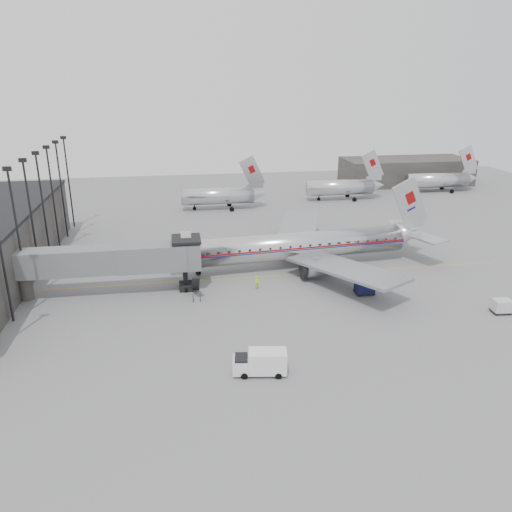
{
  "coord_description": "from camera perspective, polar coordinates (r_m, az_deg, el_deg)",
  "views": [
    {
      "loc": [
        -9.86,
        -52.61,
        24.07
      ],
      "look_at": [
        -0.46,
        5.09,
        3.2
      ],
      "focal_mm": 35.0,
      "sensor_mm": 36.0,
      "label": 1
    }
  ],
  "objects": [
    {
      "name": "distant_aircraft_far",
      "position": [
        119.81,
        20.13,
        8.2
      ],
      "size": [
        16.39,
        3.2,
        10.26
      ],
      "color": "silver",
      "rests_on": "ground"
    },
    {
      "name": "airliner",
      "position": [
        67.28,
        5.51,
        1.22
      ],
      "size": [
        36.6,
        33.8,
        11.58
      ],
      "rotation": [
        0.0,
        0.0,
        0.09
      ],
      "color": "silver",
      "rests_on": "ground"
    },
    {
      "name": "baggage_cart_white",
      "position": [
        60.44,
        26.27,
        -5.15
      ],
      "size": [
        2.08,
        1.66,
        1.53
      ],
      "rotation": [
        0.0,
        0.0,
        -0.09
      ],
      "color": "#BCBCBE",
      "rests_on": "ground"
    },
    {
      "name": "baggage_cart_navy",
      "position": [
        60.21,
        12.3,
        -3.45
      ],
      "size": [
        2.19,
        1.67,
        1.71
      ],
      "rotation": [
        0.0,
        0.0,
        0.0
      ],
      "color": "#0E1138",
      "rests_on": "ground"
    },
    {
      "name": "distant_aircraft_near",
      "position": [
        97.32,
        -4.31,
        6.93
      ],
      "size": [
        16.39,
        3.2,
        10.26
      ],
      "color": "silver",
      "rests_on": "ground"
    },
    {
      "name": "floodlight_masts",
      "position": [
        69.73,
        -23.74,
        4.96
      ],
      "size": [
        0.9,
        42.25,
        15.25
      ],
      "color": "black",
      "rests_on": "ground"
    },
    {
      "name": "ground",
      "position": [
        58.69,
        1.24,
        -4.57
      ],
      "size": [
        160.0,
        160.0,
        0.0
      ],
      "primitive_type": "plane",
      "color": "slate",
      "rests_on": "ground"
    },
    {
      "name": "jet_bridge",
      "position": [
        60.07,
        -15.21,
        -0.41
      ],
      "size": [
        21.0,
        6.2,
        7.1
      ],
      "color": "slate",
      "rests_on": "ground"
    },
    {
      "name": "apron_line",
      "position": [
        64.65,
        2.9,
        -2.23
      ],
      "size": [
        60.0,
        0.15,
        0.01
      ],
      "primitive_type": "cube",
      "rotation": [
        0.0,
        0.0,
        1.57
      ],
      "color": "gold",
      "rests_on": "ground"
    },
    {
      "name": "hangar",
      "position": [
        127.02,
        16.71,
        9.28
      ],
      "size": [
        30.0,
        12.0,
        6.0
      ],
      "primitive_type": "cube",
      "color": "#33312E",
      "rests_on": "ground"
    },
    {
      "name": "service_van",
      "position": [
        43.67,
        0.53,
        -12.03
      ],
      "size": [
        4.82,
        2.44,
        2.17
      ],
      "rotation": [
        0.0,
        0.0,
        -0.15
      ],
      "color": "white",
      "rests_on": "ground"
    },
    {
      "name": "ramp_worker",
      "position": [
        60.09,
        0.08,
        -3.07
      ],
      "size": [
        0.75,
        0.71,
        1.72
      ],
      "primitive_type": "imported",
      "rotation": [
        0.0,
        0.0,
        0.66
      ],
      "color": "#B3E91B",
      "rests_on": "ground"
    },
    {
      "name": "distant_aircraft_mid",
      "position": [
        106.49,
        9.69,
        7.81
      ],
      "size": [
        16.39,
        3.2,
        10.26
      ],
      "color": "silver",
      "rests_on": "ground"
    }
  ]
}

